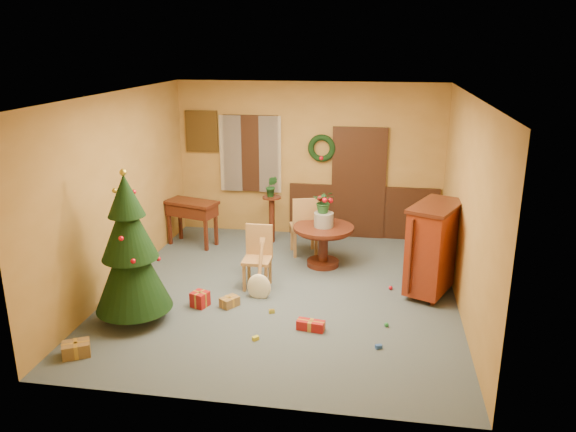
% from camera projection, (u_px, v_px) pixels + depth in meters
% --- Properties ---
extents(room_envelope, '(5.50, 5.50, 5.50)m').
position_uv_depth(room_envelope, '(319.00, 178.00, 10.57)').
color(room_envelope, '#374150').
rests_on(room_envelope, ground).
extents(dining_table, '(1.00, 1.00, 0.69)m').
position_uv_depth(dining_table, '(323.00, 238.00, 9.25)').
color(dining_table, '#33150B').
rests_on(dining_table, floor).
extents(urn, '(0.32, 0.32, 0.23)m').
position_uv_depth(urn, '(324.00, 220.00, 9.15)').
color(urn, slate).
rests_on(urn, dining_table).
extents(centerpiece_plant, '(0.34, 0.30, 0.38)m').
position_uv_depth(centerpiece_plant, '(324.00, 202.00, 9.06)').
color(centerpiece_plant, '#1E4C23').
rests_on(centerpiece_plant, urn).
extents(chair_near, '(0.42, 0.42, 0.95)m').
position_uv_depth(chair_near, '(258.00, 254.00, 8.47)').
color(chair_near, '#9E713F').
rests_on(chair_near, floor).
extents(chair_far, '(0.57, 0.57, 1.06)m').
position_uv_depth(chair_far, '(305.00, 224.00, 9.69)').
color(chair_far, '#9E713F').
rests_on(chair_far, floor).
extents(guitar, '(0.46, 0.60, 0.81)m').
position_uv_depth(guitar, '(259.00, 271.00, 8.08)').
color(guitar, '#EEEAC7').
rests_on(guitar, floor).
extents(plant_stand, '(0.34, 0.34, 0.88)m').
position_uv_depth(plant_stand, '(272.00, 214.00, 10.33)').
color(plant_stand, '#33150B').
rests_on(plant_stand, floor).
extents(stand_plant, '(0.22, 0.18, 0.39)m').
position_uv_depth(stand_plant, '(272.00, 186.00, 10.17)').
color(stand_plant, '#19471E').
rests_on(stand_plant, plant_stand).
extents(christmas_tree, '(1.01, 1.01, 2.07)m').
position_uv_depth(christmas_tree, '(130.00, 251.00, 7.27)').
color(christmas_tree, '#382111').
rests_on(christmas_tree, floor).
extents(writing_desk, '(1.03, 0.71, 0.83)m').
position_uv_depth(writing_desk, '(192.00, 212.00, 10.18)').
color(writing_desk, '#33150B').
rests_on(writing_desk, floor).
extents(sideboard, '(0.95, 1.20, 1.37)m').
position_uv_depth(sideboard, '(434.00, 246.00, 8.17)').
color(sideboard, '#58170A').
rests_on(sideboard, floor).
extents(gift_a, '(0.39, 0.35, 0.17)m').
position_uv_depth(gift_a, '(76.00, 349.00, 6.67)').
color(gift_a, brown).
rests_on(gift_a, floor).
extents(gift_b, '(0.27, 0.27, 0.22)m').
position_uv_depth(gift_b, '(200.00, 299.00, 7.91)').
color(gift_b, '#A31815').
rests_on(gift_b, floor).
extents(gift_c, '(0.29, 0.30, 0.14)m').
position_uv_depth(gift_c, '(230.00, 302.00, 7.92)').
color(gift_c, brown).
rests_on(gift_c, floor).
extents(gift_d, '(0.37, 0.20, 0.13)m').
position_uv_depth(gift_d, '(311.00, 325.00, 7.27)').
color(gift_d, '#A31815').
rests_on(gift_d, floor).
extents(toy_a, '(0.09, 0.08, 0.05)m').
position_uv_depth(toy_a, '(379.00, 347.00, 6.84)').
color(toy_a, '#254BA1').
rests_on(toy_a, floor).
extents(toy_b, '(0.06, 0.06, 0.06)m').
position_uv_depth(toy_b, '(387.00, 325.00, 7.35)').
color(toy_b, '#227E39').
rests_on(toy_b, floor).
extents(toy_c, '(0.09, 0.09, 0.05)m').
position_uv_depth(toy_c, '(256.00, 338.00, 7.03)').
color(toy_c, gold).
rests_on(toy_c, floor).
extents(toy_d, '(0.06, 0.06, 0.06)m').
position_uv_depth(toy_d, '(391.00, 288.00, 8.46)').
color(toy_d, red).
rests_on(toy_d, floor).
extents(toy_e, '(0.09, 0.07, 0.05)m').
position_uv_depth(toy_e, '(272.00, 311.00, 7.73)').
color(toy_e, gold).
rests_on(toy_e, floor).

